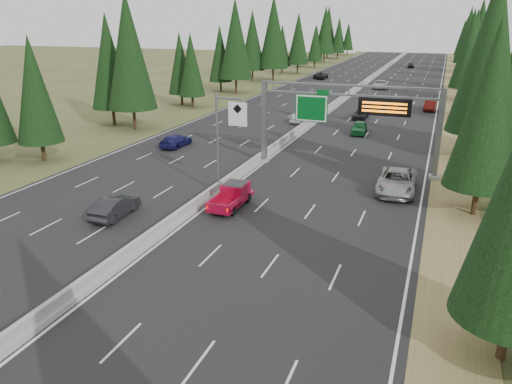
{
  "coord_description": "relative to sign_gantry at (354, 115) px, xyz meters",
  "views": [
    {
      "loc": [
        16.13,
        -9.61,
        13.4
      ],
      "look_at": [
        5.09,
        20.0,
        2.37
      ],
      "focal_mm": 35.0,
      "sensor_mm": 36.0,
      "label": 1
    }
  ],
  "objects": [
    {
      "name": "shoulder_right",
      "position": [
        8.88,
        45.12,
        -5.24
      ],
      "size": [
        3.6,
        260.0,
        0.06
      ],
      "primitive_type": "cube",
      "color": "olive",
      "rests_on": "ground"
    },
    {
      "name": "car_ahead_far",
      "position": [
        -2.36,
        107.14,
        -4.49
      ],
      "size": [
        1.99,
        4.22,
        1.4
      ],
      "primitive_type": "imported",
      "rotation": [
        0.0,
        0.0,
        0.08
      ],
      "color": "black",
      "rests_on": "road"
    },
    {
      "name": "sign_gantry",
      "position": [
        0.0,
        0.0,
        0.0
      ],
      "size": [
        16.75,
        0.98,
        7.8
      ],
      "color": "slate",
      "rests_on": "road"
    },
    {
      "name": "car_onc_blue",
      "position": [
        -19.61,
        2.36,
        -4.51
      ],
      "size": [
        2.07,
        4.77,
        1.37
      ],
      "primitive_type": "imported",
      "rotation": [
        0.0,
        0.0,
        3.11
      ],
      "color": "#181854",
      "rests_on": "road"
    },
    {
      "name": "tree_row_left",
      "position": [
        -30.95,
        41.27,
        3.34
      ],
      "size": [
        10.94,
        238.45,
        18.22
      ],
      "color": "black",
      "rests_on": "ground"
    },
    {
      "name": "car_onc_far",
      "position": [
        -19.91,
        71.6,
        -4.4
      ],
      "size": [
        2.67,
        5.68,
        1.57
      ],
      "primitive_type": "imported",
      "rotation": [
        0.0,
        0.0,
        3.15
      ],
      "color": "black",
      "rests_on": "road"
    },
    {
      "name": "car_onc_near",
      "position": [
        -13.59,
        -17.17,
        -4.45
      ],
      "size": [
        1.76,
        4.54,
        1.47
      ],
      "primitive_type": "imported",
      "rotation": [
        0.0,
        0.0,
        3.19
      ],
      "color": "black",
      "rests_on": "road"
    },
    {
      "name": "car_ahead_green",
      "position": [
        -1.9,
        15.9,
        -4.43
      ],
      "size": [
        2.12,
        4.56,
        1.51
      ],
      "primitive_type": "imported",
      "rotation": [
        0.0,
        0.0,
        0.08
      ],
      "color": "#155E2C",
      "rests_on": "road"
    },
    {
      "name": "tree_row_right",
      "position": [
        13.14,
        34.97,
        3.76
      ],
      "size": [
        11.34,
        237.71,
        18.69
      ],
      "color": "black",
      "rests_on": "ground"
    },
    {
      "name": "red_pickup",
      "position": [
        -6.64,
        -12.17,
        -4.28
      ],
      "size": [
        1.8,
        5.05,
        1.65
      ],
      "color": "black",
      "rests_on": "road"
    },
    {
      "name": "median_barrier",
      "position": [
        -8.92,
        45.12,
        -4.85
      ],
      "size": [
        0.7,
        260.0,
        0.85
      ],
      "color": "gray",
      "rests_on": "road"
    },
    {
      "name": "silver_minivan",
      "position": [
        4.52,
        -4.72,
        -4.3
      ],
      "size": [
        3.08,
        6.47,
        1.78
      ],
      "primitive_type": "imported",
      "rotation": [
        0.0,
        0.0,
        0.02
      ],
      "color": "#9C9CA0",
      "rests_on": "road"
    },
    {
      "name": "car_ahead_white",
      "position": [
        -4.75,
        59.05,
        -4.39
      ],
      "size": [
        2.9,
        5.88,
        1.61
      ],
      "primitive_type": "imported",
      "rotation": [
        0.0,
        0.0,
        0.04
      ],
      "color": "silver",
      "rests_on": "road"
    },
    {
      "name": "road",
      "position": [
        -8.92,
        45.12,
        -5.23
      ],
      "size": [
        32.0,
        260.0,
        0.08
      ],
      "primitive_type": "cube",
      "color": "black",
      "rests_on": "ground"
    },
    {
      "name": "car_ahead_dkgrey",
      "position": [
        -3.3,
        25.71,
        -4.54
      ],
      "size": [
        1.96,
        4.54,
        1.3
      ],
      "primitive_type": "imported",
      "rotation": [
        0.0,
        0.0,
        -0.03
      ],
      "color": "black",
      "rests_on": "road"
    },
    {
      "name": "shoulder_left",
      "position": [
        -26.72,
        45.12,
        -5.24
      ],
      "size": [
        3.6,
        260.0,
        0.06
      ],
      "primitive_type": "cube",
      "color": "#435025",
      "rests_on": "ground"
    },
    {
      "name": "car_ahead_dkred",
      "position": [
        5.58,
        36.06,
        -4.41
      ],
      "size": [
        1.87,
        4.82,
        1.56
      ],
      "primitive_type": "imported",
      "rotation": [
        0.0,
        0.0,
        -0.05
      ],
      "color": "#580E0C",
      "rests_on": "road"
    },
    {
      "name": "hov_sign_pole",
      "position": [
        -8.33,
        -9.92,
        -0.54
      ],
      "size": [
        2.8,
        0.5,
        8.0
      ],
      "color": "slate",
      "rests_on": "road"
    },
    {
      "name": "car_onc_white",
      "position": [
        -10.79,
        20.02,
        -4.53
      ],
      "size": [
        1.57,
        3.88,
        1.32
      ],
      "primitive_type": "imported",
      "rotation": [
        0.0,
        0.0,
        3.15
      ],
      "color": "silver",
      "rests_on": "road"
    }
  ]
}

